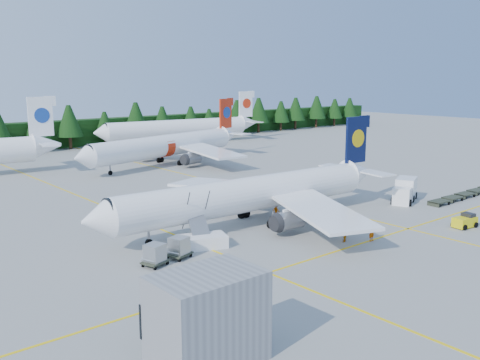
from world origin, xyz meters
TOP-DOWN VIEW (x-y plane):
  - ground at (0.00, 0.00)m, footprint 320.00×320.00m
  - taxi_stripe_a at (-14.00, 20.00)m, footprint 0.25×120.00m
  - taxi_stripe_b at (6.00, 20.00)m, footprint 0.25×120.00m
  - taxi_stripe_cross at (0.00, -6.00)m, footprint 80.00×0.25m
  - treeline_hedge at (0.00, 82.00)m, footprint 220.00×4.00m
  - terminal_building at (-26.00, -14.00)m, footprint 6.00×4.00m
  - airliner_navy at (-6.44, 5.98)m, footprint 37.28×30.65m
  - airliner_red at (7.99, 45.72)m, footprint 38.32×31.16m
  - airliner_far_right at (26.58, 70.37)m, footprint 41.44×8.69m
  - airstairs at (-14.11, 3.10)m, footprint 5.04×6.76m
  - service_truck at (16.64, 1.47)m, footprint 6.32×4.43m
  - baggage_tug at (11.11, -9.51)m, footprint 2.76×1.71m
  - dolly_train at (24.84, -2.35)m, footprint 15.92×2.00m
  - uld_pair at (-18.85, 1.48)m, footprint 5.12×2.53m
  - crew_a at (-0.44, -6.14)m, footprint 0.76×0.54m
  - crew_b at (-2.74, -4.50)m, footprint 1.16×1.11m
  - crew_c at (-1.31, 6.33)m, footprint 0.52×0.70m

SIDE VIEW (x-z plane):
  - ground at x=0.00m, z-range 0.00..0.00m
  - taxi_stripe_a at x=-14.00m, z-range 0.00..0.01m
  - taxi_stripe_b at x=6.00m, z-range 0.00..0.01m
  - taxi_stripe_cross at x=0.00m, z-range 0.00..0.01m
  - dolly_train at x=24.84m, z-range 0.42..0.57m
  - baggage_tug at x=11.11m, z-range -0.01..1.38m
  - crew_c at x=-1.31m, z-range 0.00..1.56m
  - airstairs at x=-14.11m, z-range -1.13..2.88m
  - crew_b at x=-2.74m, z-range 0.00..1.89m
  - crew_a at x=-0.44m, z-range 0.00..1.96m
  - uld_pair at x=-18.85m, z-range 0.28..1.88m
  - service_truck at x=16.64m, z-range -0.01..2.86m
  - terminal_building at x=-26.00m, z-range 0.00..5.20m
  - treeline_hedge at x=0.00m, z-range 0.00..6.00m
  - airliner_navy at x=-6.44m, z-range -2.16..8.68m
  - airliner_red at x=7.99m, z-range -2.26..9.07m
  - airliner_far_right at x=26.58m, z-range -2.25..9.82m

